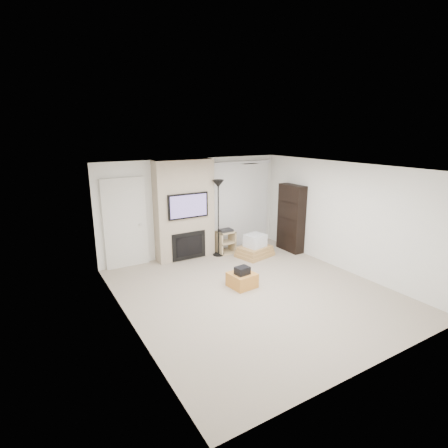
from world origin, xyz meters
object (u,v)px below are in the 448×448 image
ottoman (242,280)px  av_stand (226,241)px  floor_lamp (218,197)px  box_stack (255,248)px  bookshelf (291,218)px

ottoman → av_stand: (0.78, 1.97, 0.20)m
ottoman → av_stand: size_ratio=0.76×
floor_lamp → box_stack: size_ratio=1.98×
av_stand → bookshelf: bookshelf is taller
ottoman → box_stack: 1.89m
floor_lamp → ottoman: bearing=-105.5°
ottoman → box_stack: bearing=46.3°
av_stand → box_stack: 0.81m
ottoman → box_stack: box_stack is taller
ottoman → floor_lamp: bearing=74.5°
av_stand → bookshelf: 1.86m
ottoman → bookshelf: (2.42, 1.28, 0.75)m
av_stand → box_stack: (0.52, -0.61, -0.12)m
box_stack → bookshelf: 1.31m
bookshelf → ottoman: bearing=-152.1°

